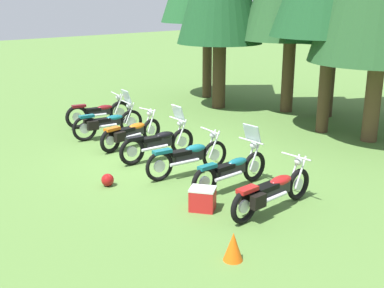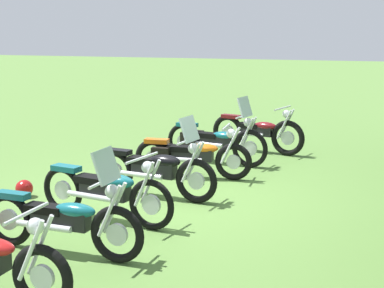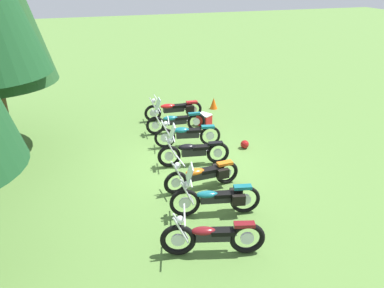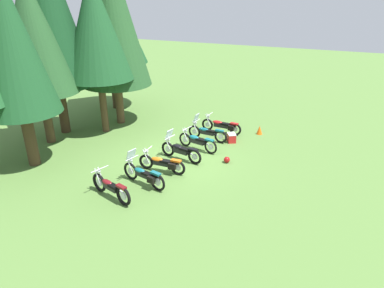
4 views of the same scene
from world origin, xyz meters
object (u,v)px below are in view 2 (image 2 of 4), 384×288
dropped_helmet (24,188)px  motorcycle_0 (257,132)px  motorcycle_3 (156,169)px  motorcycle_5 (63,219)px  motorcycle_1 (214,140)px  motorcycle_2 (190,155)px  motorcycle_4 (106,190)px

dropped_helmet → motorcycle_0: bearing=148.0°
motorcycle_0 → motorcycle_3: size_ratio=0.98×
motorcycle_5 → motorcycle_1: bearing=88.9°
motorcycle_0 → motorcycle_5: size_ratio=0.98×
motorcycle_2 → motorcycle_1: bearing=81.4°
motorcycle_4 → dropped_helmet: size_ratio=7.85×
motorcycle_1 → dropped_helmet: (3.30, -2.30, -0.33)m
motorcycle_5 → dropped_helmet: size_ratio=7.84×
motorcycle_4 → motorcycle_5: (1.31, 0.05, -0.01)m
motorcycle_1 → motorcycle_4: bearing=-84.9°
motorcycle_0 → motorcycle_2: (2.62, -0.72, -0.02)m
motorcycle_0 → motorcycle_3: 4.10m
motorcycle_1 → motorcycle_3: (2.67, -0.25, -0.00)m
motorcycle_0 → dropped_helmet: (4.64, -2.91, -0.31)m
motorcycle_1 → motorcycle_2: motorcycle_1 is taller
motorcycle_4 → motorcycle_5: bearing=-76.6°
dropped_helmet → motorcycle_4: bearing=68.2°
motorcycle_3 → motorcycle_5: 2.67m
motorcycle_5 → dropped_helmet: bearing=136.1°
motorcycle_4 → motorcycle_5: 1.31m
motorcycle_3 → dropped_helmet: bearing=-154.2°
motorcycle_0 → motorcycle_2: motorcycle_0 is taller
motorcycle_0 → motorcycle_3: motorcycle_3 is taller
motorcycle_0 → motorcycle_2: size_ratio=0.99×
motorcycle_1 → motorcycle_3: 2.68m
motorcycle_0 → motorcycle_1: bearing=-99.0°
motorcycle_0 → motorcycle_2: 2.71m
motorcycle_1 → motorcycle_4: (4.03, -0.48, -0.01)m
motorcycle_4 → motorcycle_5: motorcycle_5 is taller
motorcycle_4 → motorcycle_2: bearing=93.4°
motorcycle_1 → motorcycle_2: size_ratio=1.01×
motorcycle_0 → motorcycle_1: (1.34, -0.61, 0.02)m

